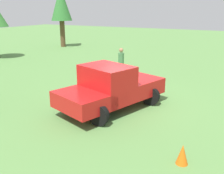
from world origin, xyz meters
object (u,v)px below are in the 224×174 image
tree_side (61,5)px  traffic_cone (182,154)px  person_bystander (121,62)px  pickup_truck (110,87)px

tree_side → traffic_cone: bearing=135.9°
person_bystander → traffic_cone: 8.35m
pickup_truck → tree_side: size_ratio=0.81×
person_bystander → tree_side: (10.96, -8.82, 3.15)m
traffic_cone → tree_side: bearing=-44.1°
person_bystander → traffic_cone: size_ratio=3.27×
person_bystander → tree_side: tree_side is taller
pickup_truck → person_bystander: pickup_truck is taller
pickup_truck → traffic_cone: 4.31m
tree_side → pickup_truck: bearing=133.9°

